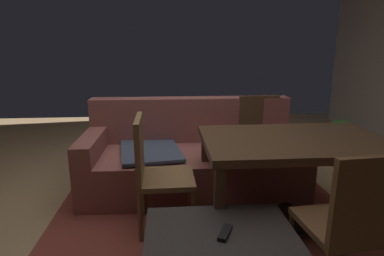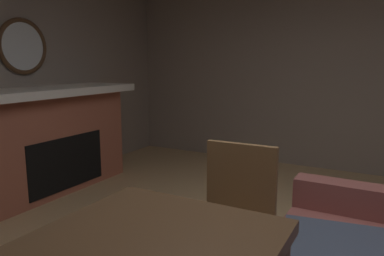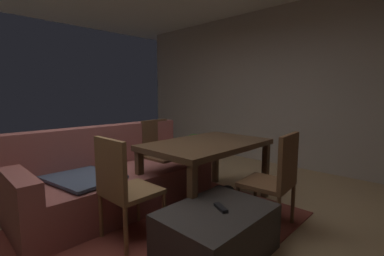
% 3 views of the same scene
% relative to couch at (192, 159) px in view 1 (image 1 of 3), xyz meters
% --- Properties ---
extents(floor, '(7.93, 7.93, 0.00)m').
position_rel_couch_xyz_m(floor, '(-0.24, -0.45, -0.31)').
color(floor, tan).
extents(area_rug, '(2.60, 2.00, 0.01)m').
position_rel_couch_xyz_m(area_rug, '(0.05, -0.76, -0.31)').
color(area_rug, brown).
rests_on(area_rug, ground).
extents(couch, '(2.16, 0.99, 0.90)m').
position_rel_couch_xyz_m(couch, '(0.00, 0.00, 0.00)').
color(couch, '#8C4C47').
rests_on(couch, ground).
extents(tv_remote, '(0.11, 0.17, 0.02)m').
position_rel_couch_xyz_m(tv_remote, '(0.08, -1.47, 0.08)').
color(tv_remote, black).
rests_on(tv_remote, ottoman_coffee_table).
extents(dining_table, '(1.44, 0.92, 0.74)m').
position_rel_couch_xyz_m(dining_table, '(0.76, -0.74, 0.34)').
color(dining_table, '#513823').
rests_on(dining_table, ground).
extents(dining_chair_north, '(0.46, 0.46, 0.93)m').
position_rel_couch_xyz_m(dining_chair_north, '(0.75, 0.11, 0.21)').
color(dining_chair_north, '#513823').
rests_on(dining_chair_north, ground).
extents(dining_chair_west, '(0.45, 0.45, 0.93)m').
position_rel_couch_xyz_m(dining_chair_west, '(-0.36, -0.75, 0.21)').
color(dining_chair_west, brown).
rests_on(dining_chair_west, ground).
extents(dining_chair_south, '(0.48, 0.48, 0.93)m').
position_rel_couch_xyz_m(dining_chair_south, '(0.77, -1.59, 0.21)').
color(dining_chair_south, brown).
rests_on(dining_chair_south, ground).
extents(potted_plant, '(0.44, 0.44, 0.58)m').
position_rel_couch_xyz_m(potted_plant, '(1.86, 0.49, 0.00)').
color(potted_plant, brown).
rests_on(potted_plant, ground).
extents(small_dog, '(0.49, 0.31, 0.28)m').
position_rel_couch_xyz_m(small_dog, '(0.77, -0.99, -0.15)').
color(small_dog, black).
rests_on(small_dog, ground).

